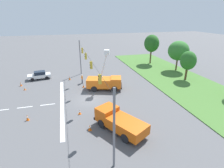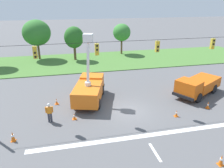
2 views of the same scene
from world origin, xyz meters
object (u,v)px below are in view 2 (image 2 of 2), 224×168
traffic_cone_foreground_left (221,160)px  traffic_cone_mid_right (176,113)px  road_worker (49,112)px  traffic_cone_near_bucket (208,105)px  tree_west (37,33)px  utility_truck_bucket_lift (89,88)px  tree_east (122,32)px  traffic_cone_far_left (13,136)px  traffic_cone_mid_left (74,116)px  traffic_cone_lane_edge_a (57,101)px  utility_truck_support_near (197,85)px  tree_centre (74,38)px

traffic_cone_foreground_left → traffic_cone_mid_right: traffic_cone_foreground_left is taller
road_worker → traffic_cone_near_bucket: size_ratio=2.56×
tree_west → utility_truck_bucket_lift: utility_truck_bucket_lift is taller
tree_east → traffic_cone_far_left: tree_east is taller
traffic_cone_foreground_left → traffic_cone_mid_left: size_ratio=1.24×
traffic_cone_foreground_left → traffic_cone_lane_edge_a: bearing=132.7°
utility_truck_support_near → traffic_cone_far_left: (-18.08, -4.54, -0.70)m
tree_west → traffic_cone_mid_left: 22.75m
tree_west → traffic_cone_lane_edge_a: bearing=-80.7°
utility_truck_support_near → traffic_cone_mid_left: size_ratio=10.68×
tree_east → traffic_cone_near_bucket: size_ratio=8.19×
traffic_cone_lane_edge_a → utility_truck_bucket_lift: bearing=1.6°
road_worker → traffic_cone_far_left: road_worker is taller
utility_truck_bucket_lift → traffic_cone_far_left: size_ratio=8.32×
tree_west → tree_east: size_ratio=1.19×
tree_centre → traffic_cone_near_bucket: tree_centre is taller
road_worker → traffic_cone_foreground_left: road_worker is taller
traffic_cone_mid_right → tree_centre: bearing=109.4°
traffic_cone_near_bucket → traffic_cone_mid_left: bearing=176.5°
tree_centre → utility_truck_support_near: size_ratio=0.86×
traffic_cone_mid_right → traffic_cone_far_left: bearing=-177.3°
tree_east → traffic_cone_far_left: size_ratio=6.93×
tree_centre → utility_truck_bucket_lift: bearing=-88.7°
utility_truck_support_near → traffic_cone_mid_left: bearing=-170.0°
tree_centre → tree_east: 9.22m
traffic_cone_foreground_left → traffic_cone_mid_left: 11.69m
tree_west → traffic_cone_near_bucket: bearing=-52.6°
tree_west → road_worker: (2.54, -21.85, -3.56)m
traffic_cone_mid_right → traffic_cone_near_bucket: bearing=11.5°
traffic_cone_mid_right → traffic_cone_far_left: size_ratio=0.77×
traffic_cone_mid_right → traffic_cone_foreground_left: bearing=-92.3°
traffic_cone_mid_right → traffic_cone_far_left: (-13.62, -0.65, 0.10)m
traffic_cone_near_bucket → traffic_cone_far_left: size_ratio=0.85×
traffic_cone_foreground_left → road_worker: bearing=144.1°
road_worker → traffic_cone_mid_right: (11.03, -1.55, -0.70)m
utility_truck_bucket_lift → traffic_cone_mid_left: 4.04m
tree_west → traffic_cone_far_left: size_ratio=8.22×
tree_east → traffic_cone_mid_right: bearing=-93.2°
traffic_cone_lane_edge_a → traffic_cone_far_left: size_ratio=0.81×
tree_west → traffic_cone_foreground_left: (13.31, -29.65, -4.18)m
tree_east → road_worker: tree_east is taller
traffic_cone_mid_right → traffic_cone_near_bucket: 3.80m
tree_centre → tree_east: bearing=15.6°
road_worker → traffic_cone_mid_left: 2.16m
tree_west → road_worker: 22.28m
traffic_cone_near_bucket → traffic_cone_far_left: (-17.35, -1.41, 0.07)m
traffic_cone_near_bucket → traffic_cone_lane_edge_a: (-14.25, 4.12, -0.02)m
traffic_cone_mid_left → traffic_cone_lane_edge_a: 3.69m
tree_centre → traffic_cone_far_left: bearing=-105.4°
tree_west → road_worker: tree_west is taller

